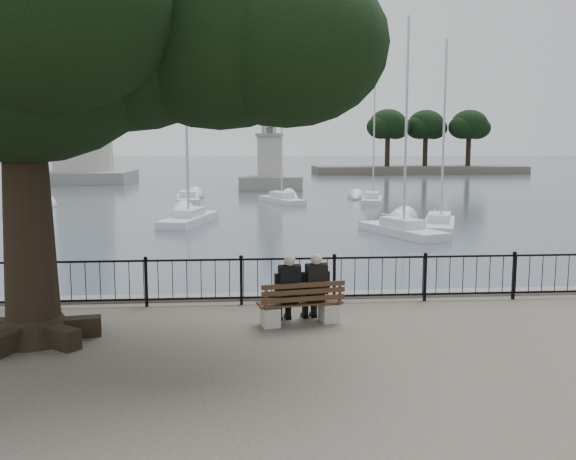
{
  "coord_description": "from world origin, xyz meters",
  "views": [
    {
      "loc": [
        -1.07,
        -10.92,
        3.44
      ],
      "look_at": [
        0.0,
        2.5,
        1.6
      ],
      "focal_mm": 40.0,
      "sensor_mm": 36.0,
      "label": 1
    }
  ],
  "objects": [
    {
      "name": "person_left",
      "position": [
        -0.13,
        0.96,
        0.63
      ],
      "size": [
        0.46,
        0.72,
        1.36
      ],
      "color": "black",
      "rests_on": "ground"
    },
    {
      "name": "sailboat_f",
      "position": [
        2.22,
        36.22,
        -0.68
      ],
      "size": [
        3.29,
        5.48,
        10.83
      ],
      "color": "silver",
      "rests_on": "ground"
    },
    {
      "name": "lighthouse",
      "position": [
        -18.0,
        62.0,
        12.47
      ],
      "size": [
        10.46,
        10.46,
        31.85
      ],
      "color": "slate",
      "rests_on": "ground"
    },
    {
      "name": "sailboat_e",
      "position": [
        -14.97,
        30.79,
        -0.68
      ],
      "size": [
        2.87,
        5.53,
        10.81
      ],
      "color": "silver",
      "rests_on": "ground"
    },
    {
      "name": "sailboat_b",
      "position": [
        -3.72,
        24.47,
        -0.65
      ],
      "size": [
        3.08,
        6.12,
        12.57
      ],
      "color": "silver",
      "rests_on": "ground"
    },
    {
      "name": "tree",
      "position": [
        -3.88,
        0.43,
        5.41
      ],
      "size": [
        10.07,
        7.03,
        8.22
      ],
      "color": "black",
      "rests_on": "ground"
    },
    {
      "name": "bench",
      "position": [
        0.11,
        0.91,
        0.3
      ],
      "size": [
        1.69,
        0.78,
        0.86
      ],
      "color": "#9E9B8B",
      "rests_on": "ground"
    },
    {
      "name": "lion_monument",
      "position": [
        2.0,
        49.94,
        1.16
      ],
      "size": [
        5.83,
        5.83,
        8.64
      ],
      "color": "slate",
      "rests_on": "ground"
    },
    {
      "name": "far_shore",
      "position": [
        25.54,
        79.46,
        3.0
      ],
      "size": [
        30.0,
        8.6,
        9.18
      ],
      "color": "#4E473E",
      "rests_on": "ground"
    },
    {
      "name": "sailboat_h",
      "position": [
        -4.75,
        37.45,
        -0.62
      ],
      "size": [
        2.11,
        5.82,
        13.26
      ],
      "color": "silver",
      "rests_on": "ground"
    },
    {
      "name": "sailboat_g",
      "position": [
        8.94,
        35.89,
        -0.72
      ],
      "size": [
        2.53,
        5.16,
        8.88
      ],
      "color": "silver",
      "rests_on": "ground"
    },
    {
      "name": "sailboat_d",
      "position": [
        9.33,
        21.2,
        -0.71
      ],
      "size": [
        3.23,
        5.58,
        9.71
      ],
      "color": "silver",
      "rests_on": "ground"
    },
    {
      "name": "railing",
      "position": [
        0.0,
        2.5,
        0.56
      ],
      "size": [
        22.06,
        0.06,
        1.0
      ],
      "color": "black",
      "rests_on": "ground"
    },
    {
      "name": "harbor",
      "position": [
        0.0,
        3.0,
        -0.5
      ],
      "size": [
        260.0,
        260.0,
        1.2
      ],
      "color": "slate",
      "rests_on": "ground"
    },
    {
      "name": "sailboat_c",
      "position": [
        6.84,
        19.12,
        -0.69
      ],
      "size": [
        3.39,
        5.72,
        10.39
      ],
      "color": "silver",
      "rests_on": "ground"
    },
    {
      "name": "person_right",
      "position": [
        0.39,
        1.06,
        0.63
      ],
      "size": [
        0.46,
        0.72,
        1.36
      ],
      "color": "black",
      "rests_on": "ground"
    }
  ]
}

